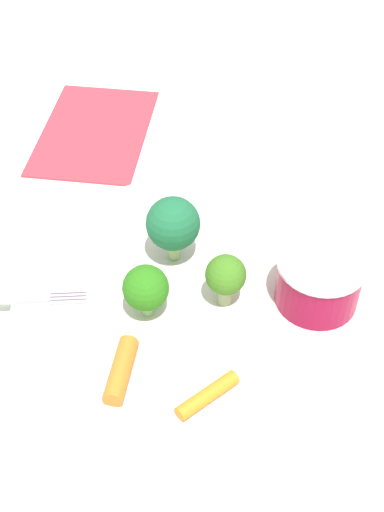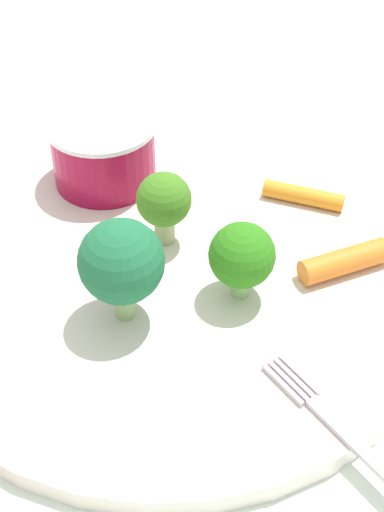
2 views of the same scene
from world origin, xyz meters
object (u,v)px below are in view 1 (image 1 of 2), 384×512
sauce_cup (319,281)px  carrot_stick_0 (207,395)px  broccoli_floret_1 (173,224)px  carrot_stick_1 (121,370)px  broccoli_floret_2 (146,288)px  plate (201,298)px  napkin (95,131)px  broccoli_floret_0 (227,274)px

sauce_cup → carrot_stick_0: (-0.12, 0.04, -0.02)m
broccoli_floret_1 → carrot_stick_1: 0.12m
broccoli_floret_2 → carrot_stick_0: broccoli_floret_2 is taller
plate → carrot_stick_1: bearing=167.9°
broccoli_floret_2 → carrot_stick_1: 0.06m
carrot_stick_0 → napkin: bearing=42.5°
broccoli_floret_0 → napkin: bearing=51.9°
sauce_cup → broccoli_floret_1: (-0.00, 0.12, 0.02)m
carrot_stick_1 → broccoli_floret_2: bearing=9.0°
broccoli_floret_2 → carrot_stick_1: size_ratio=0.89×
sauce_cup → broccoli_floret_1: broccoli_floret_1 is taller
napkin → carrot_stick_0: bearing=-137.5°
plate → carrot_stick_1: (-0.09, 0.02, 0.01)m
plate → sauce_cup: size_ratio=4.41×
sauce_cup → broccoli_floret_1: 0.12m
napkin → plate: bearing=-131.3°
plate → broccoli_floret_2: (-0.03, 0.03, 0.03)m
broccoli_floret_0 → broccoli_floret_1: bearing=66.2°
broccoli_floret_0 → carrot_stick_1: 0.11m
broccoli_floret_2 → napkin: size_ratio=0.28×
carrot_stick_1 → plate: bearing=-12.1°
carrot_stick_1 → broccoli_floret_1: bearing=7.4°
plate → broccoli_floret_0: bearing=-82.6°
broccoli_floret_2 → carrot_stick_1: (-0.06, -0.01, -0.02)m
carrot_stick_1 → napkin: bearing=33.2°
broccoli_floret_2 → carrot_stick_0: bearing=-126.3°
plate → napkin: bearing=48.7°
broccoli_floret_1 → broccoli_floret_2: size_ratio=1.31×
broccoli_floret_1 → carrot_stick_1: bearing=-172.6°
carrot_stick_1 → broccoli_floret_0: bearing=-22.6°
sauce_cup → carrot_stick_1: sauce_cup is taller
sauce_cup → carrot_stick_1: size_ratio=1.31×
sauce_cup → napkin: (0.14, 0.27, -0.03)m
plate → broccoli_floret_1: size_ratio=4.99×
broccoli_floret_1 → napkin: 0.21m
sauce_cup → broccoli_floret_0: size_ratio=1.48×
sauce_cup → napkin: bearing=63.4°
carrot_stick_1 → napkin: 0.31m
broccoli_floret_1 → broccoli_floret_0: bearing=-113.8°
broccoli_floret_0 → carrot_stick_1: (-0.10, 0.04, -0.02)m
carrot_stick_1 → napkin: carrot_stick_1 is taller
broccoli_floret_2 → napkin: (0.20, 0.16, -0.04)m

